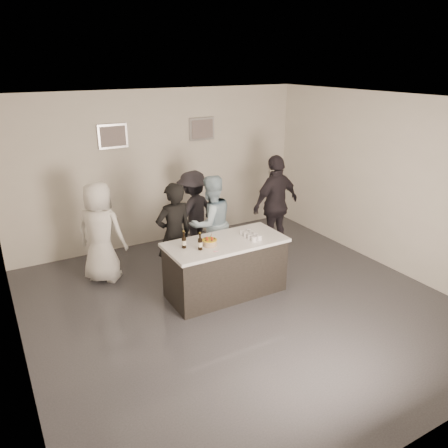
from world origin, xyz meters
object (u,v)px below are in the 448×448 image
(person_main_black, at_px, (174,235))
(person_guest_left, at_px, (101,232))
(bar_counter, at_px, (226,267))
(beer_bottle_a, at_px, (184,240))
(beer_bottle_b, at_px, (200,241))
(person_guest_back, at_px, (194,213))
(cake, at_px, (210,243))
(person_guest_right, at_px, (276,204))
(person_main_blue, at_px, (211,224))

(person_main_black, height_order, person_guest_left, person_main_black)
(bar_counter, xyz_separation_m, beer_bottle_a, (-0.66, 0.08, 0.58))
(bar_counter, distance_m, person_guest_left, 2.13)
(beer_bottle_b, distance_m, person_main_black, 0.83)
(person_guest_left, distance_m, person_guest_back, 1.83)
(bar_counter, relative_size, beer_bottle_a, 7.15)
(bar_counter, bearing_deg, beer_bottle_b, -168.52)
(cake, distance_m, person_guest_left, 1.91)
(bar_counter, bearing_deg, person_guest_back, 80.86)
(cake, height_order, beer_bottle_a, beer_bottle_a)
(cake, height_order, beer_bottle_b, beer_bottle_b)
(bar_counter, height_order, cake, cake)
(person_main_black, xyz_separation_m, person_guest_left, (-1.00, 0.71, -0.01))
(person_main_black, xyz_separation_m, person_guest_right, (2.20, 0.28, 0.08))
(beer_bottle_b, height_order, person_guest_left, person_guest_left)
(bar_counter, xyz_separation_m, person_main_black, (-0.54, 0.72, 0.41))
(beer_bottle_b, relative_size, person_guest_back, 0.16)
(beer_bottle_a, relative_size, beer_bottle_b, 1.00)
(cake, bearing_deg, person_guest_right, 27.47)
(beer_bottle_a, xyz_separation_m, person_guest_back, (0.93, 1.60, -0.23))
(beer_bottle_a, bearing_deg, bar_counter, -6.48)
(cake, xyz_separation_m, person_main_black, (-0.25, 0.74, -0.08))
(beer_bottle_b, xyz_separation_m, person_guest_right, (2.14, 1.09, -0.09))
(beer_bottle_a, relative_size, person_main_blue, 0.15)
(beer_bottle_a, distance_m, person_main_black, 0.67)
(cake, xyz_separation_m, person_guest_right, (1.95, 1.01, 0.00))
(cake, bearing_deg, beer_bottle_b, -158.85)
(person_guest_right, distance_m, person_guest_back, 1.56)
(beer_bottle_b, relative_size, person_guest_right, 0.14)
(bar_counter, distance_m, person_main_black, 0.99)
(beer_bottle_a, relative_size, person_guest_left, 0.15)
(bar_counter, relative_size, person_main_blue, 1.10)
(beer_bottle_a, xyz_separation_m, beer_bottle_b, (0.18, -0.17, 0.00))
(person_main_black, relative_size, person_guest_back, 1.07)
(beer_bottle_b, bearing_deg, person_main_black, 93.99)
(beer_bottle_b, relative_size, person_main_black, 0.15)
(bar_counter, xyz_separation_m, cake, (-0.29, -0.02, 0.49))
(person_guest_back, bearing_deg, person_guest_left, -13.72)
(person_main_black, bearing_deg, beer_bottle_a, 74.58)
(bar_counter, height_order, person_guest_left, person_guest_left)
(cake, height_order, person_main_black, person_main_black)
(person_guest_right, bearing_deg, person_main_black, -2.74)
(person_main_black, height_order, person_guest_right, person_guest_right)
(bar_counter, height_order, person_guest_back, person_guest_back)
(cake, distance_m, person_main_black, 0.78)
(beer_bottle_b, bearing_deg, bar_counter, 11.48)
(person_guest_left, distance_m, person_guest_right, 3.23)
(person_main_blue, relative_size, person_guest_left, 1.00)
(bar_counter, bearing_deg, beer_bottle_a, 173.52)
(cake, bearing_deg, person_main_black, 108.71)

